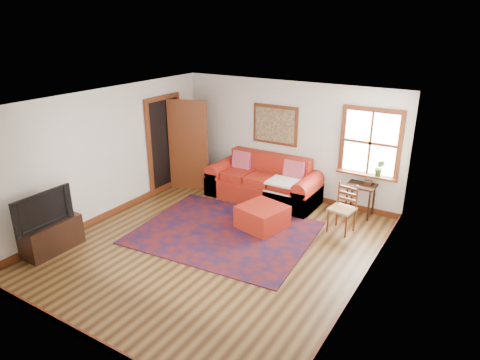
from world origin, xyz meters
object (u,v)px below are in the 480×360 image
Objects in this scene: ladder_back_chair at (344,206)px; media_cabinet at (52,236)px; side_table at (361,190)px; red_leather_sofa at (264,185)px; red_ottoman at (262,217)px.

ladder_back_chair is 5.11m from media_cabinet.
ladder_back_chair is at bearing -94.81° from side_table.
side_table is 0.73× the size of ladder_back_chair.
media_cabinet is at bearing -140.13° from ladder_back_chair.
media_cabinet is (-3.92, -3.28, -0.22)m from ladder_back_chair.
red_leather_sofa reaches higher than media_cabinet.
red_leather_sofa is 2.05m from ladder_back_chair.
side_table reaches higher than red_ottoman.
side_table is at bearing 60.70° from red_ottoman.
red_ottoman is (0.65, -1.25, -0.09)m from red_leather_sofa.
red_ottoman is at bearing 44.74° from media_cabinet.
red_ottoman is 1.17× the size of side_table.
ladder_back_chair is (1.31, 0.69, 0.27)m from red_ottoman.
media_cabinet is (-2.61, -2.59, 0.05)m from red_ottoman.
red_leather_sofa reaches higher than red_ottoman.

